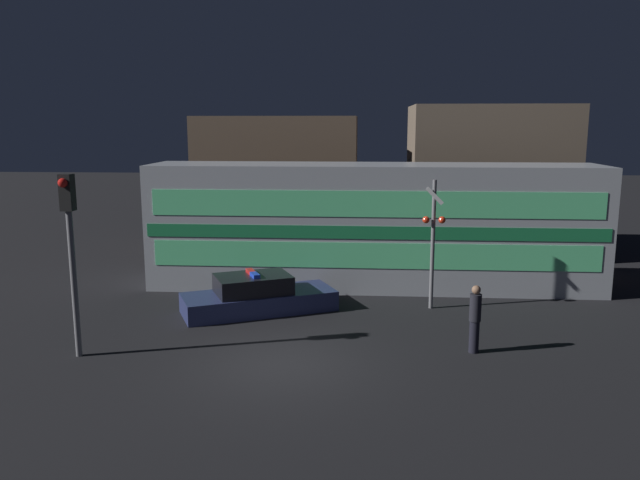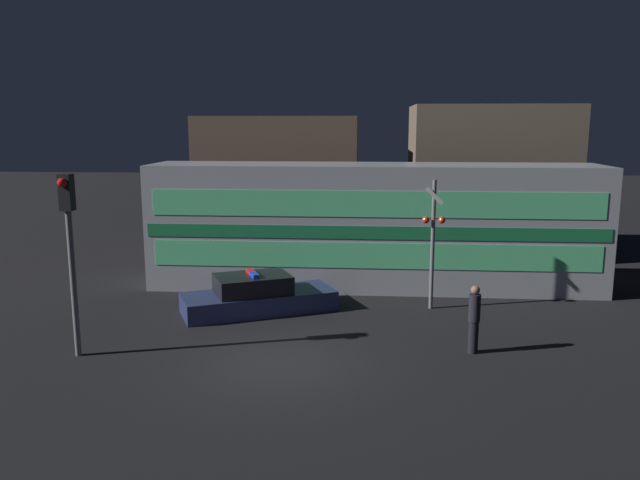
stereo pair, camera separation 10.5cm
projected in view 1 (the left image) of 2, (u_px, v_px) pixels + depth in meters
ground_plane at (280, 363)px, 15.51m from camera, size 120.00×120.00×0.00m
train at (373, 226)px, 22.59m from camera, size 16.05×2.97×4.44m
police_car at (257, 297)px, 19.68m from camera, size 5.05×3.58×1.31m
pedestrian at (475, 318)px, 16.06m from camera, size 0.30×0.30×1.79m
crossing_signal_near at (433, 238)px, 19.67m from camera, size 0.72×0.31×4.15m
traffic_light_corner at (70, 238)px, 15.41m from camera, size 0.30×0.46×4.66m
building_left at (278, 183)px, 29.31m from camera, size 7.33×4.21×6.19m
building_center at (487, 181)px, 28.16m from camera, size 6.90×4.87×6.66m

